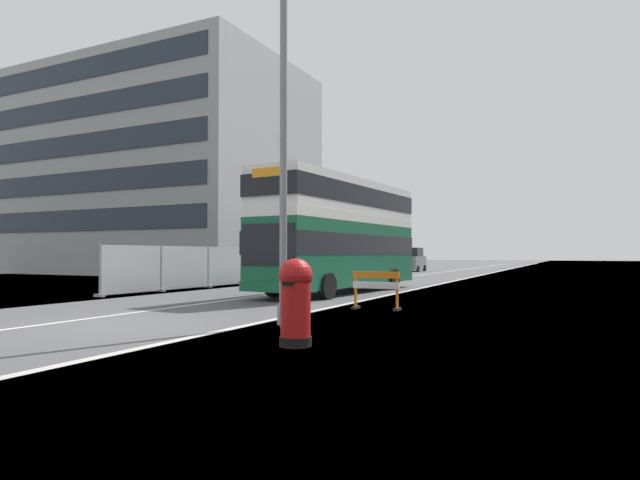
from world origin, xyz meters
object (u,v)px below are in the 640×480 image
red_pillar_postbox (296,298)px  car_oncoming_near (377,263)px  roadworks_barrier (376,286)px  double_decker_bus (341,233)px  car_receding_mid (412,260)px  lamppost_foreground (283,160)px

red_pillar_postbox → car_oncoming_near: (-10.19, 32.27, 0.09)m
roadworks_barrier → double_decker_bus: bearing=122.5°
double_decker_bus → car_receding_mid: bearing=100.3°
red_pillar_postbox → lamppost_foreground: bearing=124.5°
red_pillar_postbox → car_receding_mid: car_receding_mid is taller
double_decker_bus → lamppost_foreground: lamppost_foreground is taller
red_pillar_postbox → roadworks_barrier: red_pillar_postbox is taller
double_decker_bus → red_pillar_postbox: (4.76, -12.79, -1.74)m
car_receding_mid → lamppost_foreground: bearing=-78.0°
lamppost_foreground → car_receding_mid: lamppost_foreground is taller
red_pillar_postbox → roadworks_barrier: 6.79m
roadworks_barrier → car_receding_mid: car_receding_mid is taller
lamppost_foreground → roadworks_barrier: bearing=79.4°
lamppost_foreground → roadworks_barrier: (0.80, 4.27, -3.26)m
double_decker_bus → car_oncoming_near: 20.29m
lamppost_foreground → roadworks_barrier: lamppost_foreground is taller
car_oncoming_near → red_pillar_postbox: bearing=-72.5°
red_pillar_postbox → car_receding_mid: size_ratio=0.42×
red_pillar_postbox → car_oncoming_near: size_ratio=0.42×
lamppost_foreground → car_receding_mid: (-8.40, 39.55, -2.91)m
lamppost_foreground → car_oncoming_near: bearing=105.9°
red_pillar_postbox → roadworks_barrier: bearing=97.6°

